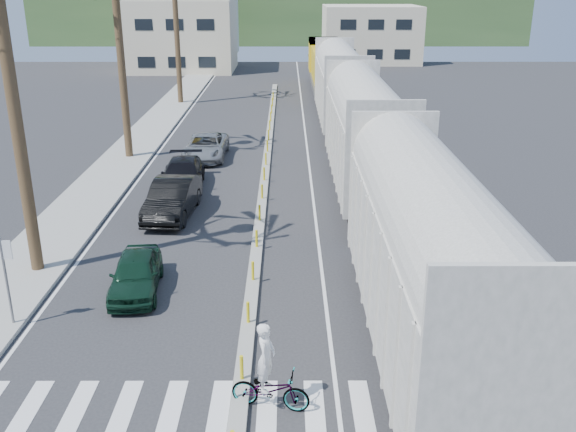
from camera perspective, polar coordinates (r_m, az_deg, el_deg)
The scene contains 15 objects.
ground at distance 18.61m, azimuth -3.90°, elevation -12.85°, with size 140.00×140.00×0.00m, color #28282B.
sidewalk at distance 42.89m, azimuth -13.26°, elevation 6.17°, with size 3.00×90.00×0.15m, color gray.
rails at distance 44.87m, azimuth 4.79°, elevation 7.20°, with size 1.56×100.00×0.06m.
median at distance 36.93m, azimuth -1.98°, elevation 4.47°, with size 0.45×60.00×0.85m.
crosswalk at distance 16.98m, azimuth -4.33°, elevation -16.53°, with size 14.00×2.20×0.01m, color silver.
lane_markings at distance 41.93m, azimuth -4.72°, elevation 6.23°, with size 9.42×90.00×0.01m.
freight_train at distance 37.43m, azimuth 5.79°, elevation 9.03°, with size 3.00×60.94×5.85m.
street_sign at distance 21.15m, azimuth -23.88°, elevation -4.34°, with size 0.60×0.08×3.00m.
buildings at distance 87.72m, azimuth -5.31°, elevation 16.45°, with size 38.00×27.00×10.00m.
hillside at distance 115.62m, azimuth -0.74°, elevation 18.26°, with size 80.00×20.00×12.00m, color #385628.
car_lead at distance 22.69m, azimuth -13.38°, elevation -5.00°, with size 1.95×4.11×1.36m, color black.
car_second at distance 29.53m, azimuth -10.23°, elevation 1.56°, with size 2.11×5.17×1.67m, color black.
car_third at distance 33.37m, azimuth -9.34°, elevation 3.64°, with size 2.39×5.22×1.48m, color black.
car_rear at distance 39.05m, azimuth -7.30°, elevation 6.15°, with size 2.46×5.19×1.43m, color #949698.
cyclist at distance 16.48m, azimuth -1.66°, elevation -14.53°, with size 1.55×2.30×2.39m.
Camera 1 is at (1.20, -15.54, 10.17)m, focal length 40.00 mm.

